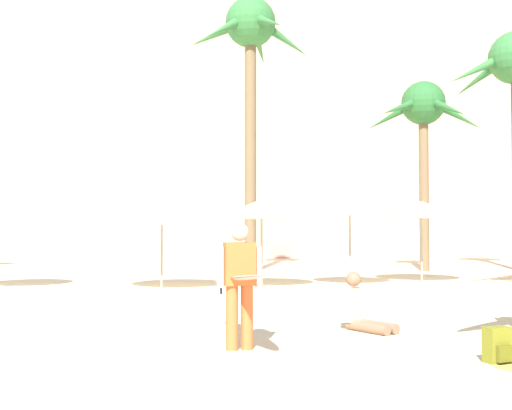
% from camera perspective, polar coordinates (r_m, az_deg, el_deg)
% --- Properties ---
extents(hotel_pink, '(23.62, 9.67, 18.96)m').
position_cam_1_polar(hotel_pink, '(38.70, 5.85, 9.78)').
color(hotel_pink, '#DB9989').
rests_on(hotel_pink, ground).
extents(hotel_tower_gray, '(17.23, 11.19, 30.71)m').
position_cam_1_polar(hotel_tower_gray, '(45.20, -20.21, 15.86)').
color(hotel_tower_gray, beige).
rests_on(hotel_tower_gray, ground).
extents(palm_tree_left, '(4.43, 4.56, 6.96)m').
position_cam_1_polar(palm_tree_left, '(24.42, 14.75, 7.78)').
color(palm_tree_left, brown).
rests_on(palm_tree_left, ground).
extents(palm_tree_right, '(4.56, 4.63, 9.78)m').
position_cam_1_polar(palm_tree_right, '(23.33, -0.50, 14.13)').
color(palm_tree_right, brown).
rests_on(palm_tree_right, ground).
extents(cafe_umbrella_1, '(2.76, 2.76, 2.14)m').
position_cam_1_polar(cafe_umbrella_1, '(16.74, -8.42, -0.92)').
color(cafe_umbrella_1, gray).
rests_on(cafe_umbrella_1, ground).
extents(cafe_umbrella_4, '(2.49, 2.49, 2.34)m').
position_cam_1_polar(cafe_umbrella_4, '(16.91, 0.50, -0.35)').
color(cafe_umbrella_4, gray).
rests_on(cafe_umbrella_4, ground).
extents(cafe_umbrella_5, '(2.66, 2.66, 2.36)m').
position_cam_1_polar(cafe_umbrella_5, '(19.22, 14.57, -0.40)').
color(cafe_umbrella_5, gray).
rests_on(cafe_umbrella_5, ground).
extents(cafe_umbrella_6, '(2.34, 2.34, 2.42)m').
position_cam_1_polar(cafe_umbrella_6, '(17.64, 8.39, -0.12)').
color(cafe_umbrella_6, gray).
rests_on(cafe_umbrella_6, ground).
extents(backpack, '(0.34, 0.30, 0.42)m').
position_cam_1_polar(backpack, '(8.18, 20.81, -11.68)').
color(backpack, olive).
rests_on(backpack, ground).
extents(person_near_right, '(0.63, 2.98, 1.66)m').
position_cam_1_polar(person_near_right, '(8.51, -1.60, -6.67)').
color(person_near_right, orange).
rests_on(person_near_right, ground).
extents(person_far_left, '(0.76, 0.96, 0.90)m').
position_cam_1_polar(person_far_left, '(10.14, 9.37, -9.23)').
color(person_far_left, '#936B51').
rests_on(person_far_left, ground).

